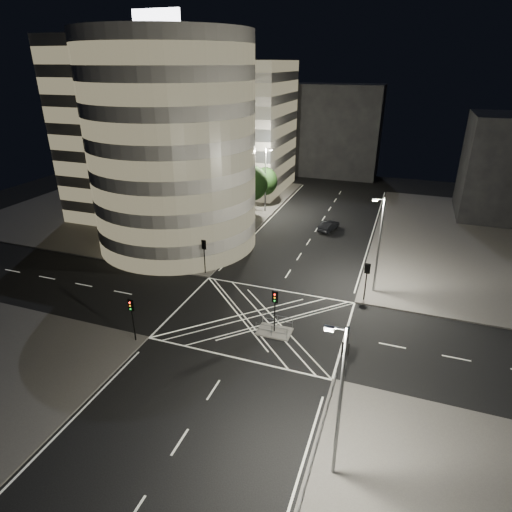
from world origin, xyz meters
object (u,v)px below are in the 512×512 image
at_px(traffic_signal_island, 275,304).
at_px(street_lamp_left_near, 218,213).
at_px(street_lamp_right_far, 379,243).
at_px(street_lamp_right_near, 339,400).
at_px(central_island, 274,332).
at_px(traffic_signal_fl, 204,250).
at_px(street_lamp_left_far, 266,178).
at_px(traffic_signal_nr, 344,357).
at_px(sedan, 329,226).
at_px(traffic_signal_nl, 132,312).
at_px(traffic_signal_fr, 367,275).

height_order(traffic_signal_island, street_lamp_left_near, street_lamp_left_near).
xyz_separation_m(street_lamp_right_far, street_lamp_right_near, (0.00, -23.00, 0.00)).
xyz_separation_m(central_island, street_lamp_left_near, (-11.44, 13.50, 5.47)).
relative_size(traffic_signal_fl, street_lamp_left_far, 0.40).
xyz_separation_m(traffic_signal_nr, sedan, (-7.15, 32.04, -2.23)).
relative_size(central_island, traffic_signal_nl, 0.75).
bearing_deg(street_lamp_left_far, traffic_signal_fr, -51.83).
bearing_deg(traffic_signal_fl, traffic_signal_fr, 0.00).
relative_size(traffic_signal_nr, street_lamp_right_near, 0.40).
bearing_deg(traffic_signal_nr, traffic_signal_nl, 180.00).
xyz_separation_m(traffic_signal_fl, traffic_signal_nl, (0.00, -13.60, 0.00)).
bearing_deg(traffic_signal_fr, street_lamp_left_far, 128.17).
height_order(traffic_signal_island, street_lamp_right_near, street_lamp_right_near).
height_order(traffic_signal_fl, traffic_signal_island, same).
bearing_deg(traffic_signal_nl, traffic_signal_nr, 0.00).
bearing_deg(street_lamp_right_near, traffic_signal_fr, 91.75).
relative_size(traffic_signal_fl, sedan, 0.96).
height_order(street_lamp_left_far, sedan, street_lamp_left_far).
bearing_deg(traffic_signal_fr, street_lamp_left_near, 164.08).
bearing_deg(street_lamp_left_near, central_island, -49.73).
bearing_deg(central_island, sedan, 90.75).
xyz_separation_m(central_island, traffic_signal_nl, (-10.80, -5.30, 2.84)).
xyz_separation_m(traffic_signal_fl, traffic_signal_fr, (17.60, 0.00, 0.00)).
distance_m(traffic_signal_nr, street_lamp_left_far, 41.15).
distance_m(traffic_signal_nl, street_lamp_left_near, 18.99).
distance_m(traffic_signal_nr, traffic_signal_island, 8.62).
distance_m(central_island, traffic_signal_fl, 13.91).
height_order(central_island, traffic_signal_nr, traffic_signal_nr).
bearing_deg(sedan, traffic_signal_nr, 117.74).
bearing_deg(traffic_signal_island, traffic_signal_nl, -153.86).
bearing_deg(traffic_signal_fr, street_lamp_right_near, -88.25).
relative_size(traffic_signal_fl, street_lamp_left_near, 0.40).
relative_size(traffic_signal_nl, street_lamp_right_near, 0.40).
bearing_deg(street_lamp_left_near, traffic_signal_fl, -83.03).
height_order(traffic_signal_nl, traffic_signal_island, same).
height_order(traffic_signal_nr, street_lamp_left_far, street_lamp_left_far).
height_order(traffic_signal_fr, street_lamp_right_near, street_lamp_right_near).
height_order(street_lamp_left_near, sedan, street_lamp_left_near).
bearing_deg(sedan, traffic_signal_fl, 75.62).
distance_m(central_island, traffic_signal_nr, 9.08).
xyz_separation_m(street_lamp_left_near, street_lamp_right_near, (18.87, -26.00, 0.00)).
bearing_deg(street_lamp_right_near, traffic_signal_nl, 158.45).
bearing_deg(traffic_signal_island, central_island, 0.00).
xyz_separation_m(street_lamp_left_near, sedan, (11.08, 13.24, -4.85)).
xyz_separation_m(traffic_signal_nl, sedan, (10.45, 32.04, -2.23)).
bearing_deg(street_lamp_left_near, traffic_signal_fr, -15.92).
relative_size(traffic_signal_fl, traffic_signal_fr, 1.00).
distance_m(central_island, traffic_signal_fr, 11.10).
bearing_deg(traffic_signal_island, street_lamp_right_near, -59.25).
relative_size(central_island, street_lamp_left_far, 0.30).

